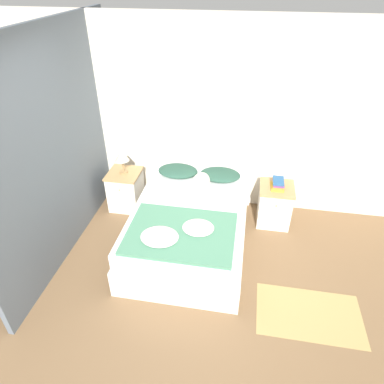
{
  "coord_description": "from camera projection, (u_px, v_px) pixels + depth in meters",
  "views": [
    {
      "loc": [
        0.54,
        -2.14,
        2.99
      ],
      "look_at": [
        -0.06,
        1.26,
        0.67
      ],
      "focal_mm": 32.0,
      "sensor_mm": 36.0,
      "label": 1
    }
  ],
  "objects": [
    {
      "name": "nightstand_left",
      "position": [
        126.0,
        189.0,
        4.91
      ],
      "size": [
        0.45,
        0.46,
        0.56
      ],
      "color": "silver",
      "rests_on": "ground_plane"
    },
    {
      "name": "bed",
      "position": [
        189.0,
        227.0,
        4.23
      ],
      "size": [
        1.36,
        1.93,
        0.57
      ],
      "color": "silver",
      "rests_on": "ground_plane"
    },
    {
      "name": "pillow_left",
      "position": [
        178.0,
        171.0,
        4.67
      ],
      "size": [
        0.54,
        0.38,
        0.12
      ],
      "color": "#284C3D",
      "rests_on": "bed"
    },
    {
      "name": "ground_plane",
      "position": [
        177.0,
        314.0,
        3.5
      ],
      "size": [
        16.0,
        16.0,
        0.0
      ],
      "primitive_type": "plane",
      "color": "brown"
    },
    {
      "name": "book_stack",
      "position": [
        278.0,
        184.0,
        4.42
      ],
      "size": [
        0.18,
        0.24,
        0.11
      ],
      "color": "gold",
      "rests_on": "nightstand_right"
    },
    {
      "name": "wall_back",
      "position": [
        208.0,
        119.0,
        4.53
      ],
      "size": [
        9.0,
        0.06,
        2.55
      ],
      "color": "beige",
      "rests_on": "ground_plane"
    },
    {
      "name": "quilt",
      "position": [
        180.0,
        233.0,
        3.65
      ],
      "size": [
        1.15,
        0.87,
        0.07
      ],
      "color": "#4C8466",
      "rests_on": "bed"
    },
    {
      "name": "table_lamp",
      "position": [
        122.0,
        156.0,
        4.63
      ],
      "size": [
        0.19,
        0.19,
        0.33
      ],
      "color": "#9E7A4C",
      "rests_on": "nightstand_left"
    },
    {
      "name": "headboard",
      "position": [
        202.0,
        169.0,
        4.89
      ],
      "size": [
        1.44,
        0.06,
        1.03
      ],
      "color": "silver",
      "rests_on": "ground_plane"
    },
    {
      "name": "dog",
      "position": [
        200.0,
        185.0,
        4.31
      ],
      "size": [
        0.24,
        0.67,
        0.19
      ],
      "color": "silver",
      "rests_on": "bed"
    },
    {
      "name": "pillow_right",
      "position": [
        220.0,
        175.0,
        4.59
      ],
      "size": [
        0.54,
        0.38,
        0.12
      ],
      "color": "#284C3D",
      "rests_on": "bed"
    },
    {
      "name": "nightstand_right",
      "position": [
        274.0,
        204.0,
        4.61
      ],
      "size": [
        0.45,
        0.46,
        0.56
      ],
      "color": "silver",
      "rests_on": "ground_plane"
    },
    {
      "name": "rug",
      "position": [
        309.0,
        314.0,
        3.5
      ],
      "size": [
        1.06,
        0.64,
        0.0
      ],
      "color": "tan",
      "rests_on": "ground_plane"
    },
    {
      "name": "wall_side_left",
      "position": [
        61.0,
        145.0,
        3.87
      ],
      "size": [
        0.06,
        3.1,
        2.55
      ],
      "color": "slate",
      "rests_on": "ground_plane"
    }
  ]
}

